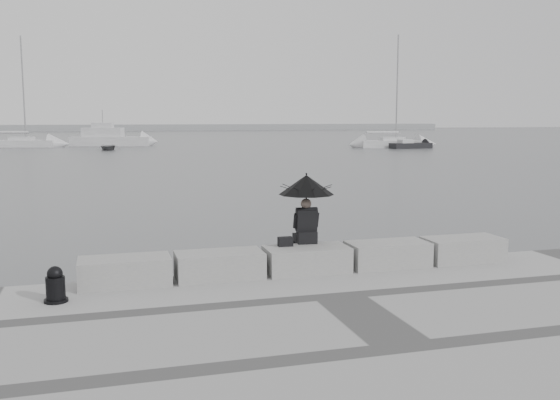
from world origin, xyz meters
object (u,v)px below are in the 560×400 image
object	(u,v)px
small_motorboat	(411,145)
dinghy	(108,147)
sailboat_right	(392,143)
sailboat_left	(22,143)
seated_person	(306,193)
mooring_bollard	(56,287)
motor_cruiser	(111,138)

from	to	relation	value
small_motorboat	dinghy	distance (m)	33.35
sailboat_right	small_motorboat	bearing A→B (deg)	-63.41
sailboat_left	dinghy	xyz separation A→B (m)	(9.63, -9.62, -0.23)
sailboat_right	sailboat_left	bearing A→B (deg)	167.60
seated_person	mooring_bollard	distance (m)	4.92
dinghy	sailboat_left	bearing A→B (deg)	142.46
seated_person	dinghy	size ratio (longest dim) A/B	0.40
motor_cruiser	dinghy	bearing A→B (deg)	-78.36
sailboat_right	motor_cruiser	xyz separation A→B (m)	(-31.32, 13.32, 0.37)
sailboat_left	dinghy	distance (m)	13.61
seated_person	sailboat_left	xyz separation A→B (m)	(-12.89, 67.36, -1.46)
mooring_bollard	sailboat_left	size ratio (longest dim) A/B	0.05
seated_person	sailboat_left	world-z (taller)	sailboat_left
seated_person	sailboat_left	size ratio (longest dim) A/B	0.11
seated_person	sailboat_right	distance (m)	61.76
seated_person	dinghy	bearing A→B (deg)	98.85
motor_cruiser	dinghy	world-z (taller)	motor_cruiser
mooring_bollard	sailboat_right	size ratio (longest dim) A/B	0.05
mooring_bollard	motor_cruiser	distance (m)	69.22
seated_person	small_motorboat	xyz separation A→B (m)	(29.62, 52.12, -1.67)
mooring_bollard	sailboat_left	distance (m)	69.00
sailboat_left	motor_cruiser	world-z (taller)	sailboat_left
motor_cruiser	small_motorboat	xyz separation A→B (m)	(32.38, -15.93, -0.57)
sailboat_right	motor_cruiser	bearing A→B (deg)	161.51
mooring_bollard	small_motorboat	xyz separation A→B (m)	(34.25, 53.26, -0.43)
seated_person	sailboat_right	size ratio (longest dim) A/B	0.11
seated_person	motor_cruiser	xyz separation A→B (m)	(-2.76, 68.05, -1.09)
sailboat_left	sailboat_right	bearing A→B (deg)	-5.97
seated_person	motor_cruiser	world-z (taller)	motor_cruiser
mooring_bollard	seated_person	bearing A→B (deg)	13.84
motor_cruiser	small_motorboat	size ratio (longest dim) A/B	2.01
small_motorboat	dinghy	size ratio (longest dim) A/B	1.41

